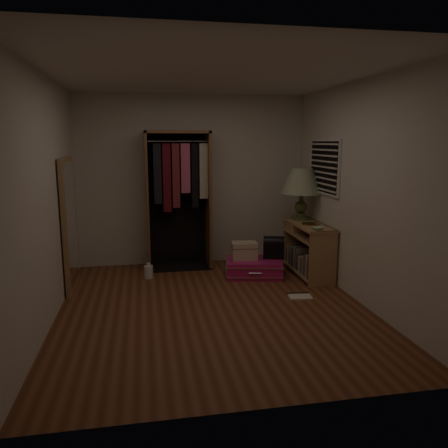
{
  "coord_description": "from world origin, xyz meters",
  "views": [
    {
      "loc": [
        -0.75,
        -4.74,
        1.9
      ],
      "look_at": [
        0.3,
        0.95,
        0.8
      ],
      "focal_mm": 35.0,
      "sensor_mm": 36.0,
      "label": 1
    }
  ],
  "objects_px": {
    "pink_suitcase": "(254,268)",
    "table_lamp": "(302,182)",
    "console_bookshelf": "(307,248)",
    "white_jug": "(149,272)",
    "train_case": "(244,250)",
    "black_bag": "(274,247)",
    "open_wardrobe": "(179,188)",
    "floor_mirror": "(69,225)"
  },
  "relations": [
    {
      "from": "white_jug",
      "to": "pink_suitcase",
      "type": "bearing_deg",
      "value": -6.56
    },
    {
      "from": "pink_suitcase",
      "to": "table_lamp",
      "type": "bearing_deg",
      "value": 29.23
    },
    {
      "from": "pink_suitcase",
      "to": "train_case",
      "type": "distance_m",
      "value": 0.28
    },
    {
      "from": "pink_suitcase",
      "to": "train_case",
      "type": "xyz_separation_m",
      "value": [
        -0.13,
        0.05,
        0.24
      ]
    },
    {
      "from": "console_bookshelf",
      "to": "open_wardrobe",
      "type": "bearing_deg",
      "value": 157.61
    },
    {
      "from": "floor_mirror",
      "to": "train_case",
      "type": "height_order",
      "value": "floor_mirror"
    },
    {
      "from": "pink_suitcase",
      "to": "black_bag",
      "type": "xyz_separation_m",
      "value": [
        0.3,
        0.03,
        0.29
      ]
    },
    {
      "from": "floor_mirror",
      "to": "train_case",
      "type": "xyz_separation_m",
      "value": [
        2.33,
        0.15,
        -0.48
      ]
    },
    {
      "from": "console_bookshelf",
      "to": "floor_mirror",
      "type": "distance_m",
      "value": 3.27
    },
    {
      "from": "console_bookshelf",
      "to": "pink_suitcase",
      "type": "distance_m",
      "value": 0.82
    },
    {
      "from": "black_bag",
      "to": "floor_mirror",
      "type": "bearing_deg",
      "value": -162.15
    },
    {
      "from": "pink_suitcase",
      "to": "black_bag",
      "type": "height_order",
      "value": "black_bag"
    },
    {
      "from": "console_bookshelf",
      "to": "table_lamp",
      "type": "relative_size",
      "value": 1.47
    },
    {
      "from": "train_case",
      "to": "table_lamp",
      "type": "relative_size",
      "value": 0.5
    },
    {
      "from": "black_bag",
      "to": "train_case",
      "type": "bearing_deg",
      "value": -167.42
    },
    {
      "from": "open_wardrobe",
      "to": "floor_mirror",
      "type": "xyz_separation_m",
      "value": [
        -1.47,
        -0.77,
        -0.36
      ]
    },
    {
      "from": "train_case",
      "to": "white_jug",
      "type": "distance_m",
      "value": 1.39
    },
    {
      "from": "console_bookshelf",
      "to": "black_bag",
      "type": "distance_m",
      "value": 0.48
    },
    {
      "from": "open_wardrobe",
      "to": "white_jug",
      "type": "xyz_separation_m",
      "value": [
        -0.49,
        -0.5,
        -1.12
      ]
    },
    {
      "from": "floor_mirror",
      "to": "table_lamp",
      "type": "height_order",
      "value": "floor_mirror"
    },
    {
      "from": "console_bookshelf",
      "to": "open_wardrobe",
      "type": "distance_m",
      "value": 2.08
    },
    {
      "from": "black_bag",
      "to": "console_bookshelf",
      "type": "bearing_deg",
      "value": 5.15
    },
    {
      "from": "pink_suitcase",
      "to": "black_bag",
      "type": "bearing_deg",
      "value": 16.55
    },
    {
      "from": "console_bookshelf",
      "to": "table_lamp",
      "type": "distance_m",
      "value": 0.97
    },
    {
      "from": "console_bookshelf",
      "to": "white_jug",
      "type": "xyz_separation_m",
      "value": [
        -2.26,
        0.22,
        -0.3
      ]
    },
    {
      "from": "pink_suitcase",
      "to": "table_lamp",
      "type": "relative_size",
      "value": 1.16
    },
    {
      "from": "console_bookshelf",
      "to": "train_case",
      "type": "bearing_deg",
      "value": 173.48
    },
    {
      "from": "open_wardrobe",
      "to": "white_jug",
      "type": "bearing_deg",
      "value": -134.54
    },
    {
      "from": "floor_mirror",
      "to": "black_bag",
      "type": "height_order",
      "value": "floor_mirror"
    },
    {
      "from": "floor_mirror",
      "to": "white_jug",
      "type": "distance_m",
      "value": 1.27
    },
    {
      "from": "table_lamp",
      "to": "white_jug",
      "type": "distance_m",
      "value": 2.57
    },
    {
      "from": "black_bag",
      "to": "table_lamp",
      "type": "relative_size",
      "value": 0.44
    },
    {
      "from": "pink_suitcase",
      "to": "white_jug",
      "type": "distance_m",
      "value": 1.49
    },
    {
      "from": "floor_mirror",
      "to": "white_jug",
      "type": "height_order",
      "value": "floor_mirror"
    },
    {
      "from": "pink_suitcase",
      "to": "floor_mirror",
      "type": "bearing_deg",
      "value": -167.02
    },
    {
      "from": "open_wardrobe",
      "to": "train_case",
      "type": "distance_m",
      "value": 1.36
    },
    {
      "from": "floor_mirror",
      "to": "pink_suitcase",
      "type": "distance_m",
      "value": 2.57
    },
    {
      "from": "pink_suitcase",
      "to": "white_jug",
      "type": "xyz_separation_m",
      "value": [
        -1.48,
        0.17,
        -0.03
      ]
    },
    {
      "from": "open_wardrobe",
      "to": "white_jug",
      "type": "height_order",
      "value": "open_wardrobe"
    },
    {
      "from": "open_wardrobe",
      "to": "white_jug",
      "type": "relative_size",
      "value": 9.46
    },
    {
      "from": "console_bookshelf",
      "to": "black_bag",
      "type": "relative_size",
      "value": 3.35
    },
    {
      "from": "console_bookshelf",
      "to": "open_wardrobe",
      "type": "height_order",
      "value": "open_wardrobe"
    }
  ]
}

